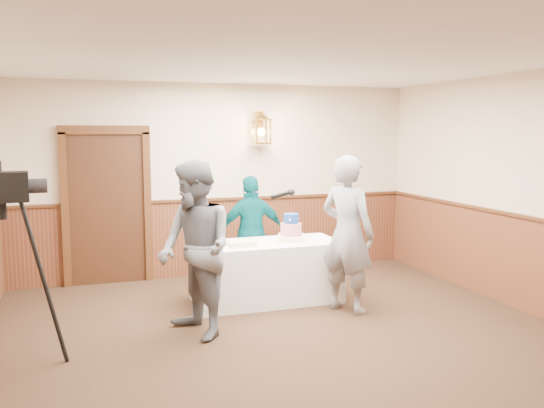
{
  "coord_description": "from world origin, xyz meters",
  "views": [
    {
      "loc": [
        -1.98,
        -4.74,
        2.11
      ],
      "look_at": [
        0.21,
        1.7,
        1.25
      ],
      "focal_mm": 38.0,
      "sensor_mm": 36.0,
      "label": 1
    }
  ],
  "objects": [
    {
      "name": "ground",
      "position": [
        0.0,
        0.0,
        0.0
      ],
      "size": [
        7.0,
        7.0,
        0.0
      ],
      "primitive_type": "plane",
      "color": "black",
      "rests_on": "ground"
    },
    {
      "name": "room_shell",
      "position": [
        -0.05,
        0.45,
        1.52
      ],
      "size": [
        6.02,
        7.02,
        2.81
      ],
      "color": "beige",
      "rests_on": "ground"
    },
    {
      "name": "display_table",
      "position": [
        0.21,
        1.9,
        0.38
      ],
      "size": [
        1.8,
        0.8,
        0.75
      ],
      "primitive_type": "cube",
      "color": "white",
      "rests_on": "ground"
    },
    {
      "name": "tiered_cake",
      "position": [
        0.54,
        1.91,
        0.88
      ],
      "size": [
        0.42,
        0.42,
        0.34
      ],
      "rotation": [
        0.0,
        0.0,
        -0.36
      ],
      "color": "beige",
      "rests_on": "display_table"
    },
    {
      "name": "sheet_cake_yellow",
      "position": [
        -0.15,
        1.76,
        0.78
      ],
      "size": [
        0.33,
        0.26,
        0.06
      ],
      "primitive_type": "cube",
      "rotation": [
        0.0,
        0.0,
        0.07
      ],
      "color": "#EBF08F",
      "rests_on": "display_table"
    },
    {
      "name": "sheet_cake_green",
      "position": [
        -0.51,
        2.03,
        0.78
      ],
      "size": [
        0.32,
        0.27,
        0.07
      ],
      "primitive_type": "cube",
      "rotation": [
        0.0,
        0.0,
        -0.16
      ],
      "color": "#AAE9A5",
      "rests_on": "display_table"
    },
    {
      "name": "interviewer",
      "position": [
        -0.86,
        0.96,
        0.92
      ],
      "size": [
        1.62,
        1.05,
        1.83
      ],
      "rotation": [
        0.0,
        0.0,
        -1.27
      ],
      "color": "slate",
      "rests_on": "ground"
    },
    {
      "name": "baker",
      "position": [
        0.98,
        1.23,
        0.92
      ],
      "size": [
        0.73,
        0.8,
        1.84
      ],
      "primitive_type": "imported",
      "rotation": [
        0.0,
        0.0,
        2.14
      ],
      "color": "gray",
      "rests_on": "ground"
    },
    {
      "name": "assistant_p",
      "position": [
        0.21,
        2.51,
        0.76
      ],
      "size": [
        0.91,
        0.41,
        1.53
      ],
      "primitive_type": "imported",
      "rotation": [
        0.0,
        0.0,
        3.1
      ],
      "color": "#03454A",
      "rests_on": "ground"
    },
    {
      "name": "tv_camera_rig",
      "position": [
        -2.59,
        0.65,
        0.79
      ],
      "size": [
        0.69,
        0.65,
        1.77
      ],
      "rotation": [
        0.0,
        0.0,
        0.06
      ],
      "color": "black",
      "rests_on": "ground"
    }
  ]
}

